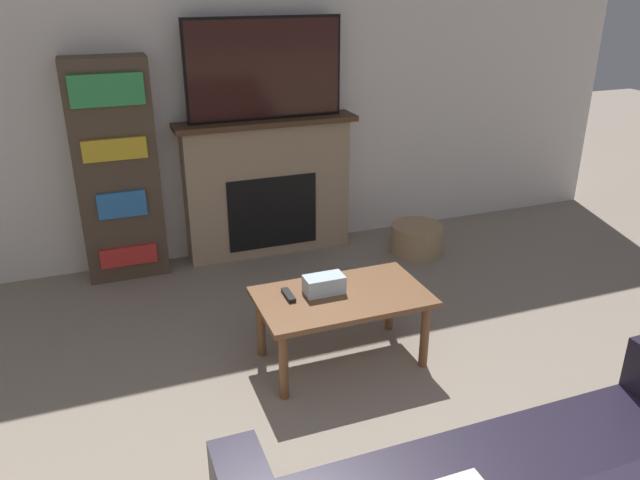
% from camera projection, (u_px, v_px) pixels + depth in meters
% --- Properties ---
extents(wall_back, '(6.84, 0.06, 2.70)m').
position_uv_depth(wall_back, '(223.00, 78.00, 4.52)').
color(wall_back, silver).
rests_on(wall_back, ground_plane).
extents(fireplace, '(1.37, 0.28, 1.06)m').
position_uv_depth(fireplace, '(268.00, 187.00, 4.81)').
color(fireplace, tan).
rests_on(fireplace, ground_plane).
extents(tv, '(1.15, 0.03, 0.72)m').
position_uv_depth(tv, '(265.00, 69.00, 4.44)').
color(tv, black).
rests_on(tv, fireplace).
extents(coffee_table, '(0.94, 0.55, 0.42)m').
position_uv_depth(coffee_table, '(342.00, 304.00, 3.45)').
color(coffee_table, brown).
rests_on(coffee_table, ground_plane).
extents(tissue_box, '(0.22, 0.12, 0.10)m').
position_uv_depth(tissue_box, '(324.00, 284.00, 3.43)').
color(tissue_box, silver).
rests_on(tissue_box, coffee_table).
extents(remote_control, '(0.04, 0.15, 0.02)m').
position_uv_depth(remote_control, '(288.00, 295.00, 3.40)').
color(remote_control, black).
rests_on(remote_control, coffee_table).
extents(bookshelf, '(0.56, 0.29, 1.56)m').
position_uv_depth(bookshelf, '(117.00, 171.00, 4.34)').
color(bookshelf, '#4C3D2D').
rests_on(bookshelf, ground_plane).
extents(storage_basket, '(0.40, 0.40, 0.23)m').
position_uv_depth(storage_basket, '(417.00, 239.00, 4.94)').
color(storage_basket, tan).
rests_on(storage_basket, ground_plane).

